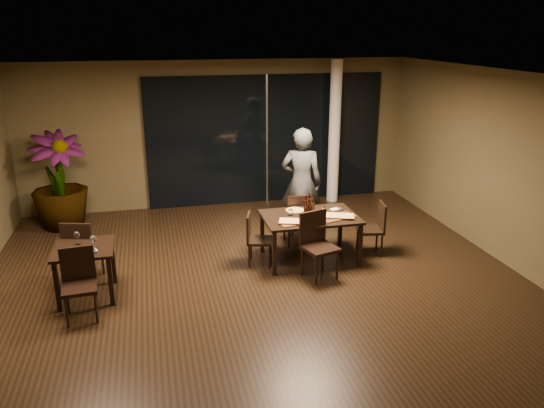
% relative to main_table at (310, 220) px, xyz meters
% --- Properties ---
extents(ground, '(8.00, 8.00, 0.00)m').
position_rel_main_table_xyz_m(ground, '(-1.00, -0.80, -0.68)').
color(ground, black).
rests_on(ground, ground).
extents(wall_back, '(8.00, 0.10, 3.00)m').
position_rel_main_table_xyz_m(wall_back, '(-1.00, 3.25, 0.82)').
color(wall_back, '#484026').
rests_on(wall_back, ground).
extents(wall_front, '(8.00, 0.10, 3.00)m').
position_rel_main_table_xyz_m(wall_front, '(-1.00, -4.85, 0.82)').
color(wall_front, '#484026').
rests_on(wall_front, ground).
extents(wall_right, '(0.10, 8.00, 3.00)m').
position_rel_main_table_xyz_m(wall_right, '(3.05, -0.80, 0.82)').
color(wall_right, '#484026').
rests_on(wall_right, ground).
extents(ceiling, '(8.00, 8.00, 0.04)m').
position_rel_main_table_xyz_m(ceiling, '(-1.00, -0.80, 2.34)').
color(ceiling, white).
rests_on(ceiling, wall_back).
extents(window_panel, '(5.00, 0.06, 2.70)m').
position_rel_main_table_xyz_m(window_panel, '(0.00, 3.16, 0.67)').
color(window_panel, black).
rests_on(window_panel, ground).
extents(column, '(0.24, 0.24, 3.00)m').
position_rel_main_table_xyz_m(column, '(1.40, 2.85, 0.82)').
color(column, white).
rests_on(column, ground).
extents(main_table, '(1.50, 1.00, 0.75)m').
position_rel_main_table_xyz_m(main_table, '(0.00, 0.00, 0.00)').
color(main_table, black).
rests_on(main_table, ground).
extents(side_table, '(0.80, 0.80, 0.75)m').
position_rel_main_table_xyz_m(side_table, '(-3.40, -0.50, -0.05)').
color(side_table, black).
rests_on(side_table, ground).
extents(chair_main_far, '(0.44, 0.44, 0.93)m').
position_rel_main_table_xyz_m(chair_main_far, '(-0.02, 0.61, -0.16)').
color(chair_main_far, black).
rests_on(chair_main_far, ground).
extents(chair_main_near, '(0.58, 0.58, 1.00)m').
position_rel_main_table_xyz_m(chair_main_near, '(-0.07, -0.59, -0.11)').
color(chair_main_near, black).
rests_on(chair_main_near, ground).
extents(chair_main_left, '(0.48, 0.48, 0.84)m').
position_rel_main_table_xyz_m(chair_main_left, '(-0.89, 0.02, -0.20)').
color(chair_main_left, black).
rests_on(chair_main_left, ground).
extents(chair_main_right, '(0.48, 0.48, 0.88)m').
position_rel_main_table_xyz_m(chair_main_right, '(1.12, -0.02, -0.18)').
color(chair_main_right, black).
rests_on(chair_main_right, ground).
extents(chair_side_far, '(0.56, 0.56, 0.98)m').
position_rel_main_table_xyz_m(chair_side_far, '(-3.49, -0.03, -0.13)').
color(chair_side_far, black).
rests_on(chair_side_far, ground).
extents(chair_side_near, '(0.47, 0.47, 0.93)m').
position_rel_main_table_xyz_m(chair_side_near, '(-3.43, -1.02, -0.16)').
color(chair_side_near, black).
rests_on(chair_side_near, ground).
extents(diner, '(0.79, 0.66, 1.98)m').
position_rel_main_table_xyz_m(diner, '(0.16, 1.06, 0.31)').
color(diner, '#303335').
rests_on(diner, ground).
extents(potted_plant, '(1.31, 1.31, 1.81)m').
position_rel_main_table_xyz_m(potted_plant, '(-4.10, 2.48, 0.23)').
color(potted_plant, '#174617').
rests_on(potted_plant, ground).
extents(pizza_board_left, '(0.53, 0.34, 0.01)m').
position_rel_main_table_xyz_m(pizza_board_left, '(-0.32, -0.26, 0.08)').
color(pizza_board_left, '#4C3218').
rests_on(pizza_board_left, main_table).
extents(pizza_board_right, '(0.65, 0.46, 0.01)m').
position_rel_main_table_xyz_m(pizza_board_right, '(0.40, -0.17, 0.08)').
color(pizza_board_right, '#422415').
rests_on(pizza_board_right, main_table).
extents(oblong_pizza_left, '(0.52, 0.36, 0.02)m').
position_rel_main_table_xyz_m(oblong_pizza_left, '(-0.32, -0.26, 0.10)').
color(oblong_pizza_left, maroon).
rests_on(oblong_pizza_left, pizza_board_left).
extents(oblong_pizza_right, '(0.55, 0.39, 0.02)m').
position_rel_main_table_xyz_m(oblong_pizza_right, '(0.40, -0.17, 0.10)').
color(oblong_pizza_right, '#6B0909').
rests_on(oblong_pizza_right, pizza_board_right).
extents(round_pizza, '(0.30, 0.30, 0.01)m').
position_rel_main_table_xyz_m(round_pizza, '(-0.17, 0.28, 0.08)').
color(round_pizza, '#A93A12').
rests_on(round_pizza, main_table).
extents(bottle_a, '(0.07, 0.07, 0.33)m').
position_rel_main_table_xyz_m(bottle_a, '(-0.05, 0.07, 0.24)').
color(bottle_a, black).
rests_on(bottle_a, main_table).
extents(bottle_b, '(0.06, 0.06, 0.27)m').
position_rel_main_table_xyz_m(bottle_b, '(0.05, 0.02, 0.21)').
color(bottle_b, black).
rests_on(bottle_b, main_table).
extents(bottle_c, '(0.08, 0.08, 0.35)m').
position_rel_main_table_xyz_m(bottle_c, '(0.01, 0.10, 0.25)').
color(bottle_c, black).
rests_on(bottle_c, main_table).
extents(tumbler_left, '(0.08, 0.08, 0.09)m').
position_rel_main_table_xyz_m(tumbler_left, '(-0.29, 0.10, 0.12)').
color(tumbler_left, white).
rests_on(tumbler_left, main_table).
extents(tumbler_right, '(0.08, 0.08, 0.10)m').
position_rel_main_table_xyz_m(tumbler_right, '(0.27, 0.08, 0.12)').
color(tumbler_right, white).
rests_on(tumbler_right, main_table).
extents(napkin_near, '(0.20, 0.15, 0.01)m').
position_rel_main_table_xyz_m(napkin_near, '(0.51, -0.08, 0.08)').
color(napkin_near, white).
rests_on(napkin_near, main_table).
extents(napkin_far, '(0.20, 0.15, 0.01)m').
position_rel_main_table_xyz_m(napkin_far, '(0.50, 0.20, 0.08)').
color(napkin_far, white).
rests_on(napkin_far, main_table).
extents(wine_glass_a, '(0.08, 0.08, 0.18)m').
position_rel_main_table_xyz_m(wine_glass_a, '(-3.48, -0.38, 0.17)').
color(wine_glass_a, white).
rests_on(wine_glass_a, side_table).
extents(wine_glass_b, '(0.08, 0.08, 0.18)m').
position_rel_main_table_xyz_m(wine_glass_b, '(-3.25, -0.59, 0.17)').
color(wine_glass_b, white).
rests_on(wine_glass_b, side_table).
extents(side_napkin, '(0.21, 0.17, 0.01)m').
position_rel_main_table_xyz_m(side_napkin, '(-3.30, -0.67, 0.08)').
color(side_napkin, white).
rests_on(side_napkin, side_table).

